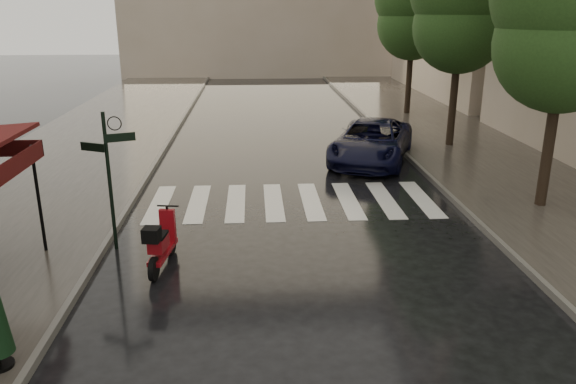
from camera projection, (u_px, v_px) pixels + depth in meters
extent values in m
plane|color=black|center=(147.00, 316.00, 9.83)|extent=(120.00, 120.00, 0.00)
cube|color=#38332D|center=(82.00, 152.00, 20.93)|extent=(6.00, 60.00, 0.12)
cube|color=#38332D|center=(468.00, 146.00, 21.81)|extent=(5.50, 60.00, 0.12)
cube|color=#595651|center=(164.00, 150.00, 21.10)|extent=(0.12, 60.00, 0.16)
cube|color=#595651|center=(397.00, 146.00, 21.63)|extent=(0.12, 60.00, 0.16)
cube|color=silver|center=(160.00, 204.00, 15.48)|extent=(0.50, 3.20, 0.01)
cube|color=silver|center=(198.00, 203.00, 15.54)|extent=(0.50, 3.20, 0.01)
cube|color=silver|center=(236.00, 202.00, 15.60)|extent=(0.50, 3.20, 0.01)
cube|color=silver|center=(274.00, 202.00, 15.67)|extent=(0.50, 3.20, 0.01)
cube|color=silver|center=(311.00, 201.00, 15.73)|extent=(0.50, 3.20, 0.01)
cube|color=silver|center=(348.00, 200.00, 15.79)|extent=(0.50, 3.20, 0.01)
cube|color=silver|center=(385.00, 199.00, 15.85)|extent=(0.50, 3.20, 0.01)
cube|color=silver|center=(421.00, 199.00, 15.92)|extent=(0.50, 3.20, 0.01)
cylinder|color=black|center=(39.00, 199.00, 11.88)|extent=(0.07, 0.07, 2.35)
cylinder|color=black|center=(110.00, 183.00, 12.12)|extent=(0.08, 0.08, 3.10)
cube|color=black|center=(120.00, 137.00, 11.83)|extent=(0.62, 0.26, 0.18)
cube|color=black|center=(93.00, 147.00, 11.86)|extent=(0.56, 0.29, 0.18)
cylinder|color=black|center=(551.00, 126.00, 14.45)|extent=(0.28, 0.28, 4.26)
sphere|color=#1D3914|center=(564.00, 44.00, 13.81)|extent=(3.40, 3.40, 3.40)
cylinder|color=black|center=(454.00, 86.00, 21.05)|extent=(0.28, 0.28, 4.48)
sphere|color=#1D3914|center=(460.00, 26.00, 20.37)|extent=(3.40, 3.40, 3.40)
cylinder|color=black|center=(410.00, 69.00, 27.71)|extent=(0.28, 0.28, 4.37)
sphere|color=#1D3914|center=(413.00, 24.00, 27.06)|extent=(3.40, 3.40, 3.40)
cylinder|color=black|center=(154.00, 269.00, 11.07)|extent=(0.17, 0.50, 0.49)
cylinder|color=black|center=(171.00, 244.00, 12.27)|extent=(0.17, 0.50, 0.49)
cube|color=maroon|center=(163.00, 252.00, 11.67)|extent=(0.46, 1.34, 0.10)
cube|color=maroon|center=(158.00, 243.00, 11.33)|extent=(0.38, 0.59, 0.28)
cube|color=maroon|center=(168.00, 226.00, 11.98)|extent=(0.34, 0.16, 0.76)
cylinder|color=black|center=(168.00, 206.00, 11.95)|extent=(0.47, 0.10, 0.04)
cube|color=black|center=(152.00, 235.00, 10.87)|extent=(0.36, 0.35, 0.28)
imported|color=black|center=(372.00, 141.00, 19.59)|extent=(4.08, 5.70, 1.44)
cylinder|color=black|center=(0.00, 365.00, 8.25)|extent=(0.40, 0.40, 0.05)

